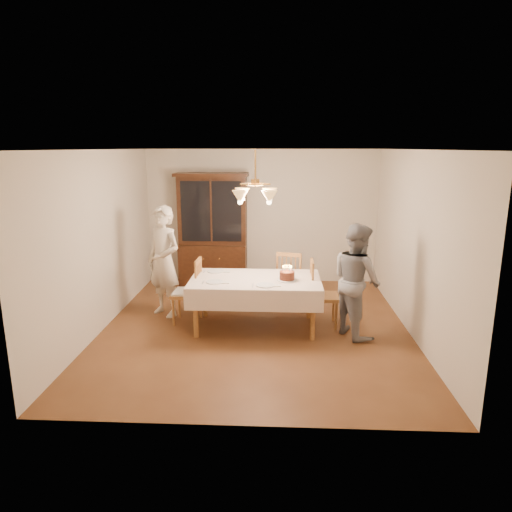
# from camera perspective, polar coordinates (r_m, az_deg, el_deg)

# --- Properties ---
(ground) EXTENTS (5.00, 5.00, 0.00)m
(ground) POSITION_cam_1_polar(r_m,az_deg,el_deg) (6.93, -0.08, -8.86)
(ground) COLOR #563018
(ground) RESTS_ON ground
(room_shell) EXTENTS (5.00, 5.00, 5.00)m
(room_shell) POSITION_cam_1_polar(r_m,az_deg,el_deg) (6.50, -0.09, 4.15)
(room_shell) COLOR white
(room_shell) RESTS_ON ground
(dining_table) EXTENTS (1.90, 1.10, 0.76)m
(dining_table) POSITION_cam_1_polar(r_m,az_deg,el_deg) (6.70, -0.08, -3.45)
(dining_table) COLOR brown
(dining_table) RESTS_ON ground
(china_hutch) EXTENTS (1.38, 0.54, 2.16)m
(china_hutch) POSITION_cam_1_polar(r_m,az_deg,el_deg) (8.89, -5.41, 3.09)
(china_hutch) COLOR black
(china_hutch) RESTS_ON ground
(chair_far_side) EXTENTS (0.53, 0.52, 1.00)m
(chair_far_side) POSITION_cam_1_polar(r_m,az_deg,el_deg) (7.55, 4.37, -3.43)
(chair_far_side) COLOR brown
(chair_far_side) RESTS_ON ground
(chair_left_end) EXTENTS (0.44, 0.45, 1.00)m
(chair_left_end) POSITION_cam_1_polar(r_m,az_deg,el_deg) (7.05, -8.59, -4.68)
(chair_left_end) COLOR brown
(chair_left_end) RESTS_ON ground
(chair_right_end) EXTENTS (0.42, 0.44, 1.00)m
(chair_right_end) POSITION_cam_1_polar(r_m,az_deg,el_deg) (6.93, 8.39, -5.10)
(chair_right_end) COLOR brown
(chair_right_end) RESTS_ON ground
(elderly_woman) EXTENTS (0.77, 0.70, 1.76)m
(elderly_woman) POSITION_cam_1_polar(r_m,az_deg,el_deg) (7.32, -11.44, -0.68)
(elderly_woman) COLOR silver
(elderly_woman) RESTS_ON ground
(adult_in_grey) EXTENTS (0.89, 0.97, 1.62)m
(adult_in_grey) POSITION_cam_1_polar(r_m,az_deg,el_deg) (6.58, 12.43, -2.95)
(adult_in_grey) COLOR slate
(adult_in_grey) RESTS_ON ground
(birthday_cake) EXTENTS (0.30, 0.30, 0.21)m
(birthday_cake) POSITION_cam_1_polar(r_m,az_deg,el_deg) (6.59, 3.90, -2.52)
(birthday_cake) COLOR white
(birthday_cake) RESTS_ON dining_table
(place_setting_near_left) EXTENTS (0.39, 0.24, 0.02)m
(place_setting_near_left) POSITION_cam_1_polar(r_m,az_deg,el_deg) (6.51, -5.08, -3.25)
(place_setting_near_left) COLOR white
(place_setting_near_left) RESTS_ON dining_table
(place_setting_near_right) EXTENTS (0.40, 0.25, 0.02)m
(place_setting_near_right) POSITION_cam_1_polar(r_m,az_deg,el_deg) (6.34, 1.26, -3.67)
(place_setting_near_right) COLOR white
(place_setting_near_right) RESTS_ON dining_table
(place_setting_far_left) EXTENTS (0.41, 0.26, 0.02)m
(place_setting_far_left) POSITION_cam_1_polar(r_m,az_deg,el_deg) (7.07, -4.97, -1.90)
(place_setting_far_left) COLOR white
(place_setting_far_left) RESTS_ON dining_table
(chandelier) EXTENTS (0.62, 0.62, 0.73)m
(chandelier) POSITION_cam_1_polar(r_m,az_deg,el_deg) (6.44, -0.09, 7.62)
(chandelier) COLOR #BF8C3F
(chandelier) RESTS_ON ground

